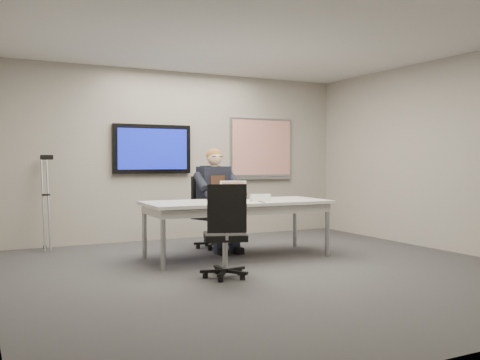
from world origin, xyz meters
name	(u,v)px	position (x,y,z in m)	size (l,w,h in m)	color
floor	(269,271)	(0.00, 0.00, 0.00)	(6.00, 6.00, 0.02)	#363639
ceiling	(270,33)	(0.00, 0.00, 2.80)	(6.00, 6.00, 0.02)	silver
wall_back	(180,155)	(0.00, 3.00, 1.40)	(6.00, 0.02, 2.80)	#9F9A8F
wall_right	(450,154)	(3.00, 0.00, 1.40)	(0.02, 6.00, 2.80)	#9F9A8F
conference_table	(237,207)	(0.05, 0.96, 0.68)	(2.53, 1.13, 0.77)	white
tv_display	(152,149)	(-0.50, 2.95, 1.50)	(1.30, 0.09, 0.80)	black
whiteboard	(261,149)	(1.55, 2.97, 1.53)	(1.25, 0.08, 1.10)	#989BA0
office_chair_far	(211,226)	(0.06, 1.85, 0.34)	(0.65, 0.65, 1.08)	black
office_chair_near	(225,249)	(-0.65, -0.15, 0.33)	(0.65, 0.65, 1.06)	black
seated_person	(219,209)	(0.07, 1.58, 0.60)	(0.48, 0.83, 1.49)	#1E2232
crutch	(46,202)	(-2.18, 2.75, 0.71)	(0.19, 0.43, 1.42)	#95979C
laptop	(236,195)	(0.15, 1.19, 0.83)	(0.43, 0.46, 0.26)	#BABABC
name_tent	(260,198)	(0.25, 0.67, 0.82)	(0.26, 0.07, 0.11)	white
pen	(262,202)	(0.21, 0.56, 0.77)	(0.01, 0.01, 0.14)	black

